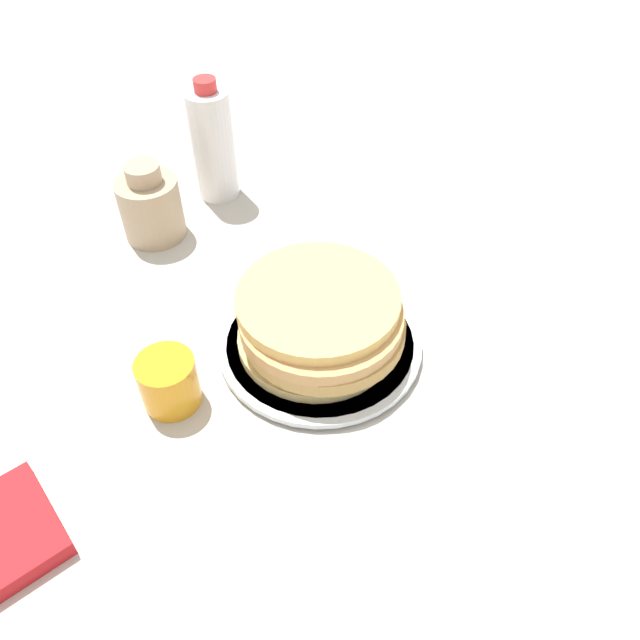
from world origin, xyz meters
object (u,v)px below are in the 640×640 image
object	(u,v)px
water_bottle_near	(213,144)
juice_glass	(169,382)
plate	(320,343)
cream_jug	(151,206)
pancake_stack	(320,321)

from	to	relation	value
water_bottle_near	juice_glass	bearing A→B (deg)	-65.98
plate	juice_glass	distance (m)	0.18
plate	cream_jug	distance (m)	0.32
cream_jug	juice_glass	bearing A→B (deg)	-51.34
juice_glass	plate	bearing A→B (deg)	50.39
juice_glass	water_bottle_near	xyz separation A→B (m)	(-0.16, 0.36, 0.05)
pancake_stack	cream_jug	size ratio (longest dim) A/B	1.77
pancake_stack	juice_glass	xyz separation A→B (m)	(-0.12, -0.14, -0.02)
plate	water_bottle_near	world-z (taller)	water_bottle_near
plate	juice_glass	size ratio (longest dim) A/B	3.77
plate	pancake_stack	xyz separation A→B (m)	(0.00, -0.00, 0.04)
juice_glass	cream_jug	size ratio (longest dim) A/B	0.57
pancake_stack	water_bottle_near	world-z (taller)	water_bottle_near
cream_jug	plate	bearing A→B (deg)	-18.05
pancake_stack	juice_glass	world-z (taller)	pancake_stack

